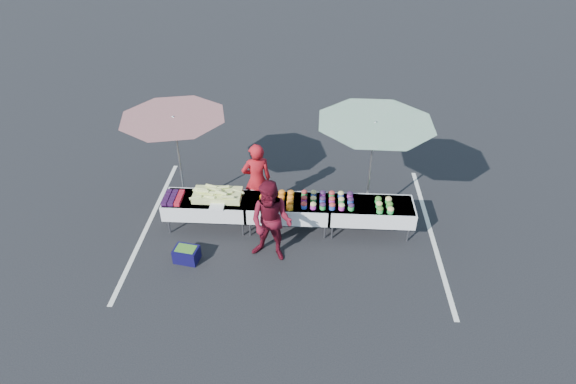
# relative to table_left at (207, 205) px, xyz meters

# --- Properties ---
(ground) EXTENTS (80.00, 80.00, 0.00)m
(ground) POSITION_rel_table_left_xyz_m (1.80, 0.00, -0.58)
(ground) COLOR black
(stripe_left) EXTENTS (0.10, 5.00, 0.00)m
(stripe_left) POSITION_rel_table_left_xyz_m (-1.40, 0.00, -0.58)
(stripe_left) COLOR silver
(stripe_left) RESTS_ON ground
(stripe_right) EXTENTS (0.10, 5.00, 0.00)m
(stripe_right) POSITION_rel_table_left_xyz_m (5.00, 0.00, -0.58)
(stripe_right) COLOR silver
(stripe_right) RESTS_ON ground
(table_left) EXTENTS (1.86, 0.81, 0.75)m
(table_left) POSITION_rel_table_left_xyz_m (0.00, 0.00, 0.00)
(table_left) COLOR white
(table_left) RESTS_ON ground
(table_center) EXTENTS (1.86, 0.81, 0.75)m
(table_center) POSITION_rel_table_left_xyz_m (1.80, 0.00, 0.00)
(table_center) COLOR white
(table_center) RESTS_ON ground
(table_right) EXTENTS (1.86, 0.81, 0.75)m
(table_right) POSITION_rel_table_left_xyz_m (3.60, 0.00, 0.00)
(table_right) COLOR white
(table_right) RESTS_ON ground
(berry_punnets) EXTENTS (0.40, 0.54, 0.08)m
(berry_punnets) POSITION_rel_table_left_xyz_m (-0.71, -0.06, 0.21)
(berry_punnets) COLOR black
(berry_punnets) RESTS_ON table_left
(corn_pile) EXTENTS (1.16, 0.57, 0.26)m
(corn_pile) POSITION_rel_table_left_xyz_m (0.24, 0.04, 0.26)
(corn_pile) COLOR #C1D26B
(corn_pile) RESTS_ON table_left
(plastic_bags) EXTENTS (0.30, 0.25, 0.05)m
(plastic_bags) POSITION_rel_table_left_xyz_m (0.30, -0.30, 0.19)
(plastic_bags) COLOR white
(plastic_bags) RESTS_ON table_left
(carrot_bowls) EXTENTS (0.75, 0.69, 0.11)m
(carrot_bowls) POSITION_rel_table_left_xyz_m (1.55, -0.01, 0.22)
(carrot_bowls) COLOR orange
(carrot_bowls) RESTS_ON table_center
(potato_cups) EXTENTS (1.14, 0.58, 0.16)m
(potato_cups) POSITION_rel_table_left_xyz_m (2.65, 0.00, 0.25)
(potato_cups) COLOR #264AB5
(potato_cups) RESTS_ON table_right
(bean_baskets) EXTENTS (0.36, 0.50, 0.15)m
(bean_baskets) POSITION_rel_table_left_xyz_m (3.86, -0.10, 0.24)
(bean_baskets) COLOR green
(bean_baskets) RESTS_ON table_right
(vendor) EXTENTS (0.77, 0.61, 1.83)m
(vendor) POSITION_rel_table_left_xyz_m (1.06, 0.55, 0.33)
(vendor) COLOR maroon
(vendor) RESTS_ON ground
(customer) EXTENTS (1.04, 0.90, 1.84)m
(customer) POSITION_rel_table_left_xyz_m (1.52, -0.95, 0.34)
(customer) COLOR #580D1B
(customer) RESTS_ON ground
(umbrella_left) EXTENTS (2.69, 2.69, 2.37)m
(umbrella_left) POSITION_rel_table_left_xyz_m (-0.70, 0.73, 1.57)
(umbrella_left) COLOR black
(umbrella_left) RESTS_ON ground
(umbrella_right) EXTENTS (3.20, 3.20, 2.52)m
(umbrella_right) POSITION_rel_table_left_xyz_m (3.55, 0.42, 1.71)
(umbrella_right) COLOR black
(umbrella_right) RESTS_ON ground
(storage_bin) EXTENTS (0.55, 0.44, 0.32)m
(storage_bin) POSITION_rel_table_left_xyz_m (-0.23, -1.16, -0.42)
(storage_bin) COLOR #0D0B38
(storage_bin) RESTS_ON ground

